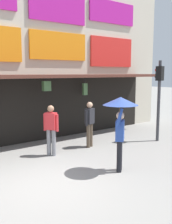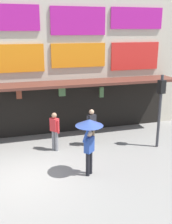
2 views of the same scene
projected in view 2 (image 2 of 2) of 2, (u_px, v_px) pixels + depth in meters
name	position (u px, v px, depth m)	size (l,w,h in m)	color
ground_plane	(28.00, 176.00, 9.67)	(80.00, 80.00, 0.00)	gray
shopfront	(14.00, 52.00, 12.71)	(18.00, 2.60, 8.00)	beige
traffic_light_far	(160.00, 100.00, 11.54)	(0.33, 0.35, 3.20)	#38383D
pedestrian_with_umbrella	(89.00, 132.00, 9.33)	(0.96, 0.96, 2.08)	black
pedestrian_in_purple	(55.00, 129.00, 11.52)	(0.39, 0.45, 1.68)	gray
pedestrian_in_black	(91.00, 125.00, 11.99)	(0.50, 0.34, 1.68)	brown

